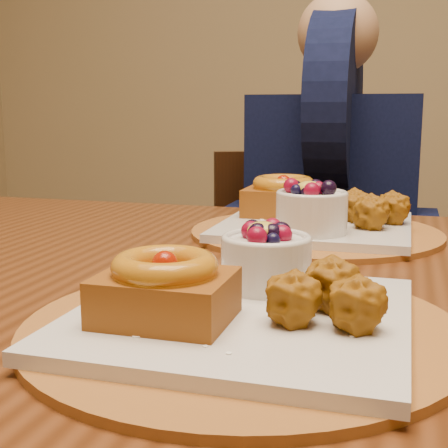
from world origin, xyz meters
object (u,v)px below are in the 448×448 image
at_px(place_setting_far, 313,217).
at_px(chair_far, 301,304).
at_px(dining_table, 288,331).
at_px(place_setting_near, 240,303).
at_px(diner, 333,172).

bearing_deg(place_setting_far, chair_far, 100.63).
bearing_deg(dining_table, chair_far, 98.01).
height_order(place_setting_far, chair_far, place_setting_far).
height_order(place_setting_near, chair_far, same).
relative_size(dining_table, place_setting_near, 4.21).
relative_size(place_setting_far, diner, 0.50).
bearing_deg(dining_table, place_setting_near, -90.68).
bearing_deg(diner, chair_far, 123.86).
height_order(dining_table, chair_far, chair_far).
bearing_deg(place_setting_near, dining_table, 89.32).
bearing_deg(diner, place_setting_far, -103.81).
bearing_deg(chair_far, place_setting_far, -104.10).
relative_size(place_setting_near, diner, 0.50).
distance_m(dining_table, chair_far, 0.81).
distance_m(chair_far, diner, 0.35).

